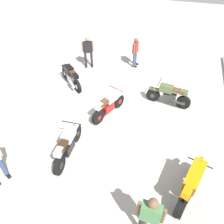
% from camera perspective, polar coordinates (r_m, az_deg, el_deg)
% --- Properties ---
extents(ground_plane, '(40.00, 40.00, 0.00)m').
position_cam_1_polar(ground_plane, '(9.07, 1.91, -1.01)').
color(ground_plane, '#B7B2A8').
extents(motorcycle_orange_sportbike, '(1.93, 0.86, 1.14)m').
position_cam_1_polar(motorcycle_orange_sportbike, '(6.73, 20.33, -17.09)').
color(motorcycle_orange_sportbike, black).
rests_on(motorcycle_orange_sportbike, ground).
extents(motorcycle_cream_vintage, '(1.88, 0.97, 1.07)m').
position_cam_1_polar(motorcycle_cream_vintage, '(8.84, -0.96, 1.81)').
color(motorcycle_cream_vintage, black).
rests_on(motorcycle_cream_vintage, ground).
extents(motorcycle_olive_vintage, '(0.70, 1.96, 1.07)m').
position_cam_1_polar(motorcycle_olive_vintage, '(9.71, 14.82, 4.32)').
color(motorcycle_olive_vintage, black).
rests_on(motorcycle_olive_vintage, ground).
extents(motorcycle_silver_cruiser, '(2.09, 0.70, 1.09)m').
position_cam_1_polar(motorcycle_silver_cruiser, '(7.42, -11.69, -8.41)').
color(motorcycle_silver_cruiser, black).
rests_on(motorcycle_silver_cruiser, ground).
extents(motorcycle_black_cruiser, '(1.44, 1.68, 1.09)m').
position_cam_1_polar(motorcycle_black_cruiser, '(10.84, -10.84, 9.32)').
color(motorcycle_black_cruiser, black).
rests_on(motorcycle_black_cruiser, ground).
extents(person_in_red_shirt, '(0.64, 0.32, 1.62)m').
position_cam_1_polar(person_in_red_shirt, '(12.33, 6.21, 15.88)').
color(person_in_red_shirt, '#384772').
rests_on(person_in_red_shirt, ground).
extents(person_in_black_shirt, '(0.46, 0.64, 1.70)m').
position_cam_1_polar(person_in_black_shirt, '(12.25, -6.39, 16.02)').
color(person_in_black_shirt, '#262628').
rests_on(person_in_black_shirt, ground).
extents(person_in_green_shirt, '(0.31, 0.65, 1.69)m').
position_cam_1_polar(person_in_green_shirt, '(5.58, 10.04, -25.54)').
color(person_in_green_shirt, '#262628').
rests_on(person_in_green_shirt, ground).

